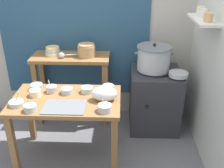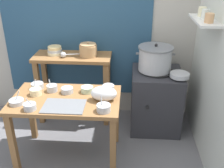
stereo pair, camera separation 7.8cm
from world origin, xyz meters
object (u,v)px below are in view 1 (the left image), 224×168
Objects in this scene: bowl_stack_enamel at (53,51)px; prep_bowl_6 at (30,108)px; serving_tray at (65,107)px; prep_bowl_1 at (52,89)px; prep_bowl_8 at (16,103)px; prep_bowl_5 at (108,88)px; plastic_bag at (104,94)px; prep_bowl_7 at (105,108)px; steamer_pot at (154,58)px; prep_table at (67,108)px; prep_bowl_2 at (37,87)px; ladle at (63,55)px; stove_block at (154,99)px; prep_bowl_4 at (87,90)px; clay_pot at (86,50)px; back_shelf_table at (72,72)px; prep_bowl_0 at (35,93)px; prep_bowl_3 at (67,91)px; wide_pan at (178,74)px.

prep_bowl_6 is (0.02, -1.04, -0.19)m from bowl_stack_enamel.
prep_bowl_1 is (-0.20, 0.31, 0.03)m from serving_tray.
bowl_stack_enamel is at bearing 81.11° from prep_bowl_8.
prep_bowl_5 is 0.89× the size of prep_bowl_6.
plastic_bag reaches higher than prep_bowl_5.
steamer_pot is at bearing 58.98° from prep_bowl_7.
prep_bowl_2 reaches higher than prep_table.
ladle is 1.95× the size of prep_bowl_6.
prep_bowl_1 is (-1.11, -0.51, -0.17)m from steamer_pot.
prep_table is 1.41× the size of stove_block.
prep_bowl_5 is at bearing -141.95° from stove_block.
ladle is 2.15× the size of prep_bowl_4.
clay_pot reaches higher than bowl_stack_enamel.
prep_bowl_0 is at bearing -108.99° from back_shelf_table.
steamer_pot is 1.38m from prep_bowl_2.
prep_bowl_0 is (-0.45, -0.71, -0.22)m from clay_pot.
clay_pot is 0.68m from prep_bowl_5.
steamer_pot is at bearing 19.78° from prep_bowl_2.
back_shelf_table is at bearing 173.80° from steamer_pot.
prep_bowl_1 is 0.17m from prep_bowl_3.
prep_bowl_5 reaches higher than serving_tray.
prep_bowl_2 is at bearing -161.55° from stove_block.
back_shelf_table is 0.99m from prep_bowl_8.
ladle is at bearing 88.14° from prep_bowl_1.
bowl_stack_enamel is at bearing 172.12° from back_shelf_table.
plastic_bag is at bearing -132.03° from stove_block.
prep_bowl_7 is (0.69, 0.02, 0.00)m from prep_bowl_6.
prep_bowl_3 is 0.83× the size of prep_bowl_7.
bowl_stack_enamel reaches higher than prep_bowl_7.
wide_pan reaches higher than stove_block.
bowl_stack_enamel is (-0.30, 0.79, 0.34)m from prep_table.
clay_pot is 1.35× the size of prep_bowl_0.
prep_bowl_2 is 0.88× the size of prep_bowl_7.
prep_bowl_4 is 0.85× the size of prep_bowl_7.
prep_bowl_1 is at bearing 74.57° from prep_bowl_6.
prep_table is 0.21m from serving_tray.
stove_block is at bearing 38.05° from prep_bowl_5.
clay_pot reaches higher than prep_bowl_6.
prep_bowl_6 is (-0.11, -0.38, -0.00)m from prep_bowl_1.
ladle is 0.70× the size of serving_tray.
prep_bowl_2 is (-1.29, -0.46, -0.17)m from steamer_pot.
prep_bowl_5 is (0.22, 0.05, 0.00)m from prep_bowl_4.
wide_pan is at bearing 19.03° from prep_bowl_5.
prep_bowl_3 is at bearing -12.21° from prep_bowl_2.
wide_pan is 1.06m from prep_bowl_7.
bowl_stack_enamel is at bearing 85.23° from prep_bowl_2.
prep_bowl_6 is (0.04, -0.29, -0.00)m from prep_bowl_0.
steamer_pot reaches higher than prep_bowl_3.
prep_bowl_2 is at bearing -115.51° from back_shelf_table.
wide_pan is (1.50, -0.33, -0.15)m from bowl_stack_enamel.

